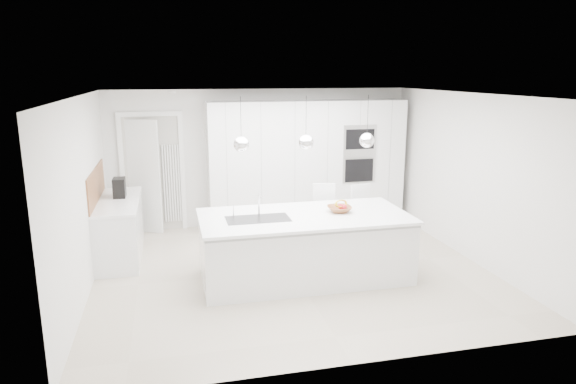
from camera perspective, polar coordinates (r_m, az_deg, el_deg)
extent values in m
plane|color=#BEAF9A|center=(7.49, 0.53, -8.74)|extent=(5.50, 5.50, 0.00)
plane|color=silver|center=(9.52, -3.03, 3.83)|extent=(5.50, 0.00, 5.50)
plane|color=silver|center=(7.01, -21.87, -0.53)|extent=(0.00, 5.00, 5.00)
plane|color=white|center=(6.95, 0.57, 10.75)|extent=(5.50, 5.50, 0.00)
cube|color=white|center=(9.42, 2.11, 3.13)|extent=(3.60, 0.60, 2.30)
cube|color=white|center=(9.35, -16.31, 1.62)|extent=(0.76, 0.38, 2.00)
cube|color=white|center=(8.33, -18.17, -3.99)|extent=(0.60, 1.80, 0.86)
cube|color=white|center=(8.21, -18.39, -0.99)|extent=(0.62, 1.82, 0.04)
cube|color=brown|center=(8.19, -20.54, 0.74)|extent=(0.02, 1.80, 0.50)
cube|color=white|center=(7.08, 1.91, -6.33)|extent=(2.80, 1.20, 0.86)
cube|color=white|center=(6.99, 1.83, -2.72)|extent=(2.84, 1.40, 0.04)
cylinder|color=white|center=(6.97, -3.26, -1.35)|extent=(0.02, 0.02, 0.30)
sphere|color=white|center=(6.57, -5.21, 5.29)|extent=(0.20, 0.20, 0.20)
sphere|color=white|center=(6.74, 2.00, 5.54)|extent=(0.20, 0.20, 0.20)
sphere|color=white|center=(7.01, 8.76, 5.69)|extent=(0.20, 0.20, 0.20)
imported|color=brown|center=(7.16, 5.73, -1.90)|extent=(0.37, 0.37, 0.08)
cube|color=black|center=(8.35, -18.24, 0.46)|extent=(0.18, 0.28, 0.30)
sphere|color=red|center=(7.18, 5.88, -1.62)|extent=(0.08, 0.08, 0.08)
sphere|color=red|center=(7.16, 6.25, -1.68)|extent=(0.08, 0.08, 0.08)
sphere|color=red|center=(7.18, 5.86, -1.65)|extent=(0.07, 0.07, 0.07)
torus|color=gold|center=(7.15, 5.91, -1.29)|extent=(0.24, 0.17, 0.21)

